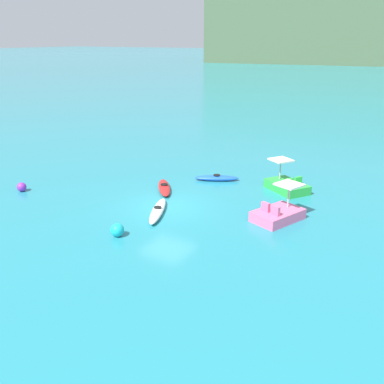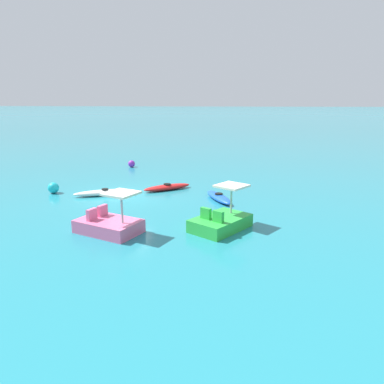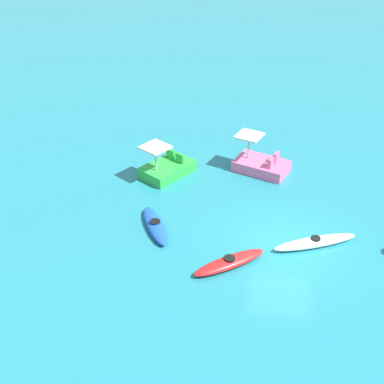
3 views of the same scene
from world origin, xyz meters
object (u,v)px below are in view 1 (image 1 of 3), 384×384
(kayak_white, at_px, (158,211))
(pedal_boat_pink, at_px, (278,213))
(buoy_purple, at_px, (22,187))
(buoy_cyan, at_px, (117,230))
(pedal_boat_green, at_px, (287,185))
(kayak_blue, at_px, (217,178))
(kayak_red, at_px, (164,187))

(kayak_white, xyz_separation_m, pedal_boat_pink, (5.38, 2.22, 0.17))
(kayak_white, xyz_separation_m, buoy_purple, (-8.49, -1.14, 0.10))
(buoy_cyan, bearing_deg, buoy_purple, 167.58)
(pedal_boat_green, height_order, buoy_purple, pedal_boat_green)
(pedal_boat_pink, distance_m, buoy_cyan, 7.55)
(buoy_cyan, bearing_deg, kayak_white, 88.38)
(pedal_boat_green, relative_size, buoy_cyan, 4.73)
(kayak_blue, bearing_deg, pedal_boat_green, 4.80)
(kayak_blue, distance_m, buoy_purple, 11.28)
(pedal_boat_green, bearing_deg, pedal_boat_pink, -77.07)
(pedal_boat_pink, relative_size, buoy_purple, 5.34)
(kayak_white, bearing_deg, buoy_cyan, -91.62)
(kayak_blue, bearing_deg, pedal_boat_pink, -36.59)
(buoy_cyan, distance_m, buoy_purple, 8.61)
(kayak_blue, height_order, buoy_purple, buoy_purple)
(buoy_cyan, bearing_deg, pedal_boat_green, 64.59)
(kayak_white, distance_m, kayak_red, 3.47)
(pedal_boat_pink, bearing_deg, buoy_cyan, -136.35)
(kayak_white, bearing_deg, pedal_boat_pink, 22.46)
(kayak_blue, distance_m, pedal_boat_pink, 6.52)
(pedal_boat_pink, xyz_separation_m, buoy_cyan, (-5.47, -5.21, -0.04))
(kayak_blue, distance_m, kayak_red, 3.54)
(kayak_white, bearing_deg, buoy_purple, -172.37)
(kayak_blue, height_order, pedal_boat_pink, pedal_boat_pink)
(kayak_red, xyz_separation_m, pedal_boat_green, (6.05, 3.41, 0.17))
(kayak_white, bearing_deg, kayak_blue, 88.60)
(kayak_white, height_order, pedal_boat_pink, pedal_boat_pink)
(kayak_white, relative_size, pedal_boat_green, 1.14)
(kayak_red, height_order, pedal_boat_pink, pedal_boat_pink)
(kayak_white, xyz_separation_m, buoy_cyan, (-0.08, -2.99, 0.14))
(kayak_white, height_order, kayak_red, same)
(kayak_blue, bearing_deg, kayak_red, -120.43)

